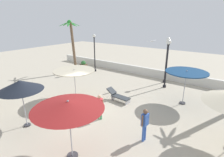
{
  "coord_description": "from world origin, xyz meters",
  "views": [
    {
      "loc": [
        7.55,
        -6.98,
        5.72
      ],
      "look_at": [
        0.0,
        3.41,
        1.4
      ],
      "focal_mm": 28.33,
      "sensor_mm": 36.0,
      "label": 1
    }
  ],
  "objects": [
    {
      "name": "lamp_post_2",
      "position": [
        -5.6,
        7.8,
        2.47
      ],
      "size": [
        0.35,
        0.35,
        4.19
      ],
      "color": "black",
      "rests_on": "ground_plane"
    },
    {
      "name": "guest_0",
      "position": [
        4.5,
        -0.12,
        1.05
      ],
      "size": [
        0.27,
        0.56,
        1.73
      ],
      "color": "#3359B2",
      "rests_on": "ground_plane"
    },
    {
      "name": "lamp_post_1",
      "position": [
        2.73,
        7.56,
        2.74
      ],
      "size": [
        0.41,
        0.41,
        4.16
      ],
      "color": "black",
      "rests_on": "ground_plane"
    },
    {
      "name": "boundary_wall",
      "position": [
        0.0,
        9.74,
        0.43
      ],
      "size": [
        25.2,
        0.3,
        0.86
      ],
      "primitive_type": "cube",
      "color": "silver",
      "rests_on": "ground_plane"
    },
    {
      "name": "seagull_0",
      "position": [
        1.15,
        7.74,
        3.91
      ],
      "size": [
        0.53,
        1.31,
        0.14
      ],
      "color": "white"
    },
    {
      "name": "patio_umbrella_1",
      "position": [
        4.92,
        5.2,
        2.27
      ],
      "size": [
        2.77,
        2.77,
        2.48
      ],
      "color": "#333338",
      "rests_on": "ground_plane"
    },
    {
      "name": "planter",
      "position": [
        -7.9,
        8.25,
        0.38
      ],
      "size": [
        0.7,
        0.7,
        0.85
      ],
      "color": "brown",
      "rests_on": "ground_plane"
    },
    {
      "name": "patio_umbrella_4",
      "position": [
        -1.41,
        -2.82,
        2.43
      ],
      "size": [
        2.3,
        2.3,
        2.75
      ],
      "color": "#333338",
      "rests_on": "ground_plane"
    },
    {
      "name": "patio_umbrella_3",
      "position": [
        2.47,
        -2.94,
        2.5
      ],
      "size": [
        2.9,
        2.9,
        2.73
      ],
      "color": "#333338",
      "rests_on": "ground_plane"
    },
    {
      "name": "palm_tree_0",
      "position": [
        -7.39,
        6.25,
        3.47
      ],
      "size": [
        2.29,
        2.11,
        5.66
      ],
      "color": "brown",
      "rests_on": "ground_plane"
    },
    {
      "name": "lounge_chair_0",
      "position": [
        0.94,
        2.88,
        0.4
      ],
      "size": [
        1.9,
        0.69,
        0.83
      ],
      "color": "#B7B7BC",
      "rests_on": "ground_plane"
    },
    {
      "name": "patio_umbrella_0",
      "position": [
        -1.79,
        1.26,
        2.15
      ],
      "size": [
        2.96,
        2.96,
        2.37
      ],
      "color": "#333338",
      "rests_on": "ground_plane"
    },
    {
      "name": "guest_1",
      "position": [
        1.46,
        0.15,
        0.94
      ],
      "size": [
        0.55,
        0.31,
        1.57
      ],
      "color": "#3F8C59",
      "rests_on": "ground_plane"
    },
    {
      "name": "ground_plane",
      "position": [
        0.0,
        0.0,
        0.0
      ],
      "size": [
        56.0,
        56.0,
        0.0
      ],
      "primitive_type": "plane",
      "color": "#B2A893"
    },
    {
      "name": "lamp_post_0",
      "position": [
        2.26,
        8.81,
        2.47
      ],
      "size": [
        0.34,
        0.34,
        4.2
      ],
      "color": "black",
      "rests_on": "ground_plane"
    }
  ]
}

